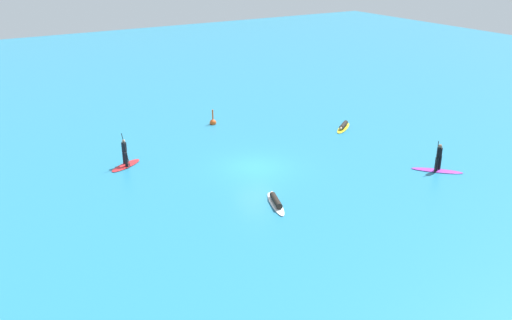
{
  "coord_description": "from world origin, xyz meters",
  "views": [
    {
      "loc": [
        -16.36,
        -26.98,
        13.3
      ],
      "look_at": [
        0.0,
        0.0,
        0.5
      ],
      "focal_mm": 38.02,
      "sensor_mm": 36.0,
      "label": 1
    }
  ],
  "objects": [
    {
      "name": "ground_plane",
      "position": [
        0.0,
        0.0,
        0.0
      ],
      "size": [
        120.0,
        120.0,
        0.0
      ],
      "primitive_type": "plane",
      "color": "teal",
      "rests_on": "ground"
    },
    {
      "name": "surfer_on_yellow_board",
      "position": [
        9.68,
        3.1,
        0.16
      ],
      "size": [
        2.6,
        2.14,
        0.42
      ],
      "rotation": [
        0.0,
        0.0,
        3.77
      ],
      "color": "yellow",
      "rests_on": "ground_plane"
    },
    {
      "name": "surfer_on_red_board",
      "position": [
        -6.97,
        4.48,
        0.48
      ],
      "size": [
        2.49,
        1.86,
        2.28
      ],
      "rotation": [
        0.0,
        0.0,
        3.66
      ],
      "color": "red",
      "rests_on": "ground_plane"
    },
    {
      "name": "surfer_on_white_board",
      "position": [
        -1.78,
        -5.0,
        0.17
      ],
      "size": [
        1.47,
        2.96,
        0.43
      ],
      "rotation": [
        0.0,
        0.0,
        1.25
      ],
      "color": "white",
      "rests_on": "ground_plane"
    },
    {
      "name": "surfer_on_purple_board",
      "position": [
        9.32,
        -6.35,
        0.48
      ],
      "size": [
        2.61,
        2.66,
        2.06
      ],
      "rotation": [
        0.0,
        0.0,
        2.34
      ],
      "color": "purple",
      "rests_on": "ground_plane"
    },
    {
      "name": "marker_buoy",
      "position": [
        1.63,
        9.16,
        0.17
      ],
      "size": [
        0.51,
        0.51,
        1.3
      ],
      "color": "#E55119",
      "rests_on": "ground_plane"
    }
  ]
}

